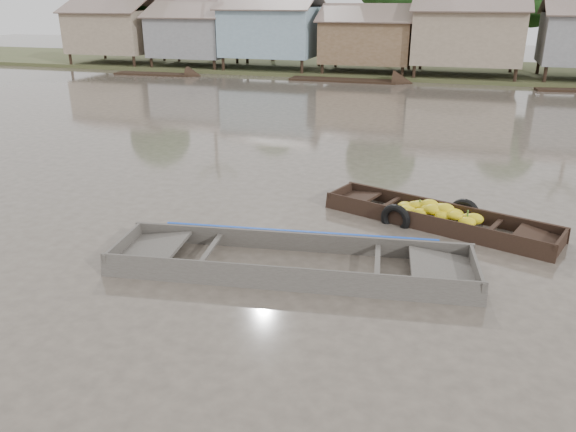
% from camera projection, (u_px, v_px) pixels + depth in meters
% --- Properties ---
extents(ground, '(120.00, 120.00, 0.00)m').
position_uv_depth(ground, '(301.00, 273.00, 10.72)').
color(ground, '#4B4239').
rests_on(ground, ground).
extents(riverbank, '(120.00, 12.47, 10.22)m').
position_uv_depth(riverbank, '(477.00, 27.00, 37.13)').
color(riverbank, '#384723').
rests_on(riverbank, ground).
extents(banana_boat, '(5.52, 3.00, 0.77)m').
position_uv_depth(banana_boat, '(435.00, 217.00, 13.03)').
color(banana_boat, black).
rests_on(banana_boat, ground).
extents(viewer_boat, '(7.18, 2.75, 0.56)m').
position_uv_depth(viewer_boat, '(292.00, 266.00, 10.88)').
color(viewer_boat, '#3E3934').
rests_on(viewer_boat, ground).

